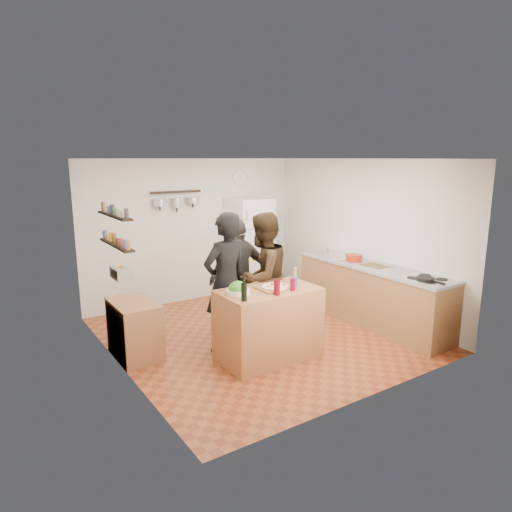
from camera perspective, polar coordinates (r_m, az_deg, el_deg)
room_shell at (r=6.67m, az=-1.37°, el=1.28°), size 4.20×4.20×4.20m
prep_island at (r=5.83m, az=1.57°, el=-8.49°), size 1.25×0.72×0.91m
pizza_board at (r=5.71m, az=2.37°, el=-4.02°), size 0.42×0.34×0.02m
pizza at (r=5.71m, az=2.38°, el=-3.84°), size 0.34×0.34×0.02m
salad_bowl at (r=5.50m, az=-2.29°, el=-4.47°), size 0.28×0.28×0.06m
wine_bottle at (r=5.22m, az=-1.51°, el=-4.53°), size 0.07×0.07×0.21m
wine_glass_near at (r=5.45m, az=2.63°, el=-3.95°), size 0.08×0.08×0.18m
wine_glass_far at (r=5.64m, az=4.61°, el=-3.55°), size 0.06×0.06×0.16m
pepper_mill at (r=5.96m, az=4.87°, el=-2.61°), size 0.05×0.05×0.17m
salt_canister at (r=5.75m, az=4.74°, el=-3.37°), size 0.08×0.08×0.13m
person_left at (r=5.94m, az=-3.77°, el=-3.36°), size 0.73×0.54×1.85m
person_center at (r=6.29m, az=0.83°, el=-2.70°), size 1.05×0.93×1.80m
person_back at (r=6.61m, az=-2.20°, el=-2.44°), size 1.03×0.52×1.69m
counter_run at (r=7.24m, az=14.25°, el=-4.75°), size 0.63×2.63×0.90m
stove_top at (r=6.55m, az=20.60°, el=-2.78°), size 0.60×0.62×0.02m
skillet at (r=6.44m, az=20.41°, el=-2.72°), size 0.23×0.23×0.05m
sink at (r=7.70m, az=9.77°, el=0.04°), size 0.50×0.80×0.03m
cutting_board at (r=7.10m, az=14.66°, el=-1.26°), size 0.30×0.40×0.02m
red_bowl at (r=7.31m, az=12.14°, el=-0.25°), size 0.26×0.26×0.11m
fridge at (r=8.37m, az=-0.82°, el=1.09°), size 0.70×0.68×1.80m
wall_clock at (r=8.50m, az=-2.07°, el=9.74°), size 0.30×0.03×0.30m
spice_shelf_lower at (r=5.67m, az=-17.06°, el=1.35°), size 0.12×1.00×0.02m
spice_shelf_upper at (r=5.62m, az=-17.28°, el=4.85°), size 0.12×1.00×0.02m
produce_basket at (r=5.76m, az=-16.56°, el=-2.04°), size 0.18×0.35×0.14m
side_table at (r=6.11m, az=-14.91°, el=-8.82°), size 0.50×0.80×0.73m
pot_rack at (r=7.84m, az=-9.95°, el=7.90°), size 0.90×0.04×0.04m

